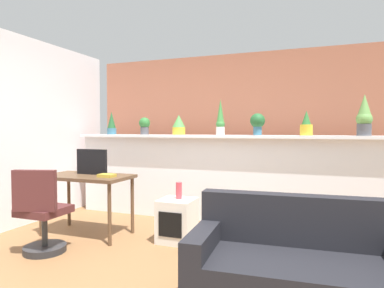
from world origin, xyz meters
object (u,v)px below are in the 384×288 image
(tv_monitor, at_px, (92,162))
(office_chair, at_px, (42,218))
(potted_plant_0, at_px, (112,124))
(potted_plant_1, at_px, (145,125))
(potted_plant_4, at_px, (258,122))
(potted_plant_5, at_px, (306,125))
(potted_plant_3, at_px, (220,119))
(side_cube_shelf, at_px, (177,220))
(vase_on_shelf, at_px, (179,190))
(potted_plant_2, at_px, (179,125))
(book_on_desk, at_px, (107,176))
(couch, at_px, (299,272))
(desk, at_px, (87,182))
(potted_plant_6, at_px, (364,116))

(tv_monitor, bearing_deg, office_chair, -92.73)
(potted_plant_0, height_order, office_chair, potted_plant_0)
(potted_plant_1, xyz_separation_m, potted_plant_4, (1.73, -0.02, 0.03))
(potted_plant_1, relative_size, potted_plant_5, 0.83)
(potted_plant_3, bearing_deg, potted_plant_0, -178.25)
(potted_plant_1, bearing_deg, side_cube_shelf, -45.64)
(potted_plant_3, bearing_deg, potted_plant_5, -3.18)
(potted_plant_0, relative_size, side_cube_shelf, 0.72)
(tv_monitor, distance_m, vase_on_shelf, 1.20)
(side_cube_shelf, bearing_deg, tv_monitor, -176.46)
(potted_plant_4, relative_size, vase_on_shelf, 1.52)
(potted_plant_2, xyz_separation_m, potted_plant_5, (1.79, -0.05, -0.01))
(potted_plant_2, xyz_separation_m, book_on_desk, (-0.43, -1.21, -0.62))
(potted_plant_0, xyz_separation_m, potted_plant_3, (1.78, 0.05, 0.06))
(potted_plant_3, bearing_deg, side_cube_shelf, -103.31)
(potted_plant_1, relative_size, vase_on_shelf, 1.35)
(side_cube_shelf, bearing_deg, potted_plant_4, 50.84)
(potted_plant_4, distance_m, side_cube_shelf, 1.69)
(potted_plant_2, distance_m, couch, 2.98)
(desk, height_order, tv_monitor, tv_monitor)
(potted_plant_3, xyz_separation_m, potted_plant_5, (1.16, -0.06, -0.09))
(book_on_desk, bearing_deg, desk, 170.42)
(potted_plant_4, xyz_separation_m, book_on_desk, (-1.60, -1.16, -0.65))
(potted_plant_5, xyz_separation_m, desk, (-2.56, -1.10, -0.71))
(desk, relative_size, book_on_desk, 5.74)
(office_chair, bearing_deg, side_cube_shelf, 36.42)
(potted_plant_1, bearing_deg, couch, -40.85)
(potted_plant_6, distance_m, tv_monitor, 3.41)
(book_on_desk, bearing_deg, tv_monitor, 156.75)
(potted_plant_0, bearing_deg, desk, -71.18)
(potted_plant_0, xyz_separation_m, potted_plant_4, (2.31, -0.01, 0.00))
(potted_plant_0, xyz_separation_m, tv_monitor, (0.40, -1.03, -0.50))
(vase_on_shelf, bearing_deg, potted_plant_6, 23.99)
(potted_plant_6, bearing_deg, tv_monitor, -162.20)
(potted_plant_0, bearing_deg, side_cube_shelf, -32.00)
(potted_plant_4, bearing_deg, potted_plant_6, 0.24)
(potted_plant_1, bearing_deg, vase_on_shelf, -44.10)
(potted_plant_0, distance_m, potted_plant_6, 3.60)
(potted_plant_0, height_order, tv_monitor, potted_plant_0)
(potted_plant_6, height_order, side_cube_shelf, potted_plant_6)
(tv_monitor, distance_m, couch, 2.83)
(potted_plant_1, height_order, potted_plant_3, potted_plant_3)
(potted_plant_6, distance_m, desk, 3.50)
(tv_monitor, relative_size, vase_on_shelf, 2.24)
(potted_plant_1, relative_size, desk, 0.24)
(office_chair, bearing_deg, tv_monitor, 87.27)
(potted_plant_0, xyz_separation_m, potted_plant_5, (2.94, -0.01, -0.03))
(potted_plant_4, relative_size, book_on_desk, 1.54)
(potted_plant_0, xyz_separation_m, side_cube_shelf, (1.54, -0.96, -1.16))
(vase_on_shelf, relative_size, book_on_desk, 1.02)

